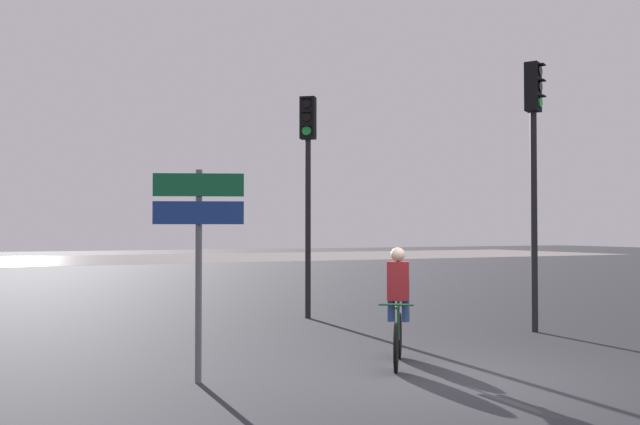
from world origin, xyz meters
TOP-DOWN VIEW (x-y plane):
  - ground_plane at (0.00, 0.00)m, footprint 120.00×120.00m
  - water_strip at (0.00, 39.94)m, footprint 80.00×16.00m
  - traffic_light_near_right at (3.77, 2.73)m, footprint 0.40×0.42m
  - traffic_light_center at (0.88, 6.38)m, footprint 0.41×0.42m
  - direction_sign_post at (-3.00, 1.13)m, footprint 1.03×0.43m
  - cyclist at (-0.16, 1.12)m, footprint 1.00×1.43m

SIDE VIEW (x-z plane):
  - ground_plane at x=0.00m, z-range 0.00..0.00m
  - water_strip at x=0.00m, z-range 0.00..0.01m
  - cyclist at x=-0.16m, z-range 0.01..1.63m
  - direction_sign_post at x=-3.00m, z-range 0.49..3.09m
  - traffic_light_center at x=0.88m, z-range 0.90..5.60m
  - traffic_light_near_right at x=3.77m, z-range 0.93..5.88m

